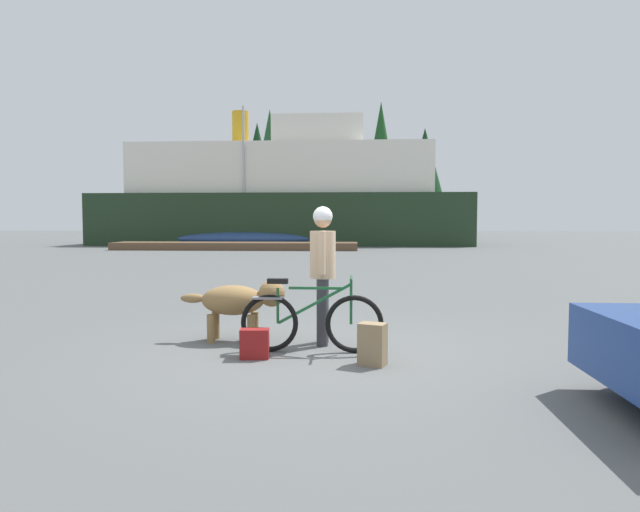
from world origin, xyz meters
name	(u,v)px	position (x,y,z in m)	size (l,w,h in m)	color
ground_plane	(320,352)	(0.00, 0.00, 0.00)	(160.00, 160.00, 0.00)	#595B5B
bicycle	(310,321)	(-0.11, -0.04, 0.37)	(1.68, 0.44, 0.90)	black
person_cyclist	(323,261)	(0.01, 0.42, 1.04)	(0.32, 0.53, 1.73)	#333338
dog	(240,301)	(-1.07, 0.52, 0.52)	(1.36, 0.45, 0.79)	olive
backpack	(373,344)	(0.60, -0.58, 0.23)	(0.28, 0.20, 0.45)	#8C7251
handbag_pannier	(255,344)	(-0.72, -0.36, 0.17)	(0.32, 0.18, 0.33)	maroon
dock_pier	(235,246)	(-6.03, 23.19, 0.20)	(13.15, 2.16, 0.40)	brown
ferry_boat	(285,197)	(-4.30, 30.89, 3.14)	(24.07, 7.71, 8.87)	#1E331E
sailboat_moored	(244,238)	(-6.42, 27.54, 0.49)	(8.91, 2.49, 8.56)	navy
pine_tree_far_left	(270,162)	(-7.16, 43.11, 6.77)	(3.74, 3.74, 11.44)	#4C331E
pine_tree_center	(381,154)	(2.63, 42.36, 7.36)	(3.15, 3.15, 11.83)	#4C331E
pine_tree_far_right	(425,171)	(6.81, 45.70, 6.20)	(4.21, 4.21, 10.08)	#4C331E
pine_tree_mid_back	(257,169)	(-9.02, 47.25, 6.55)	(4.22, 4.22, 11.02)	#4C331E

